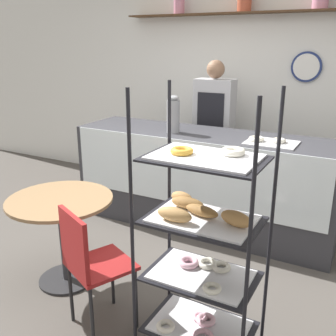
{
  "coord_description": "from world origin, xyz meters",
  "views": [
    {
      "loc": [
        1.5,
        -2.37,
        1.87
      ],
      "look_at": [
        0.0,
        0.41,
        0.85
      ],
      "focal_mm": 42.0,
      "sensor_mm": 36.0,
      "label": 1
    }
  ],
  "objects_px": {
    "pastry_rack": "(201,242)",
    "cafe_chair": "(89,259)",
    "person_worker": "(213,128)",
    "donut_tray_counter": "(270,141)",
    "cafe_table": "(62,219)",
    "coffee_carafe": "(173,115)"
  },
  "relations": [
    {
      "from": "cafe_chair",
      "to": "donut_tray_counter",
      "type": "xyz_separation_m",
      "value": [
        0.69,
        1.73,
        0.48
      ]
    },
    {
      "from": "person_worker",
      "to": "coffee_carafe",
      "type": "relative_size",
      "value": 4.55
    },
    {
      "from": "pastry_rack",
      "to": "coffee_carafe",
      "type": "distance_m",
      "value": 1.83
    },
    {
      "from": "cafe_chair",
      "to": "coffee_carafe",
      "type": "relative_size",
      "value": 2.38
    },
    {
      "from": "pastry_rack",
      "to": "coffee_carafe",
      "type": "xyz_separation_m",
      "value": [
        -0.97,
        1.48,
        0.46
      ]
    },
    {
      "from": "pastry_rack",
      "to": "donut_tray_counter",
      "type": "distance_m",
      "value": 1.53
    },
    {
      "from": "person_worker",
      "to": "coffee_carafe",
      "type": "height_order",
      "value": "person_worker"
    },
    {
      "from": "donut_tray_counter",
      "to": "person_worker",
      "type": "bearing_deg",
      "value": 139.08
    },
    {
      "from": "pastry_rack",
      "to": "person_worker",
      "type": "xyz_separation_m",
      "value": [
        -0.83,
        2.23,
        0.19
      ]
    },
    {
      "from": "cafe_table",
      "to": "cafe_chair",
      "type": "xyz_separation_m",
      "value": [
        0.56,
        -0.35,
        -0.01
      ]
    },
    {
      "from": "coffee_carafe",
      "to": "donut_tray_counter",
      "type": "bearing_deg",
      "value": 1.13
    },
    {
      "from": "person_worker",
      "to": "cafe_table",
      "type": "distance_m",
      "value": 2.17
    },
    {
      "from": "pastry_rack",
      "to": "cafe_chair",
      "type": "bearing_deg",
      "value": -161.37
    },
    {
      "from": "cafe_chair",
      "to": "cafe_table",
      "type": "bearing_deg",
      "value": -7.33
    },
    {
      "from": "person_worker",
      "to": "pastry_rack",
      "type": "bearing_deg",
      "value": -69.57
    },
    {
      "from": "donut_tray_counter",
      "to": "pastry_rack",
      "type": "bearing_deg",
      "value": -90.22
    },
    {
      "from": "pastry_rack",
      "to": "donut_tray_counter",
      "type": "xyz_separation_m",
      "value": [
        0.01,
        1.5,
        0.29
      ]
    },
    {
      "from": "pastry_rack",
      "to": "cafe_chair",
      "type": "height_order",
      "value": "pastry_rack"
    },
    {
      "from": "pastry_rack",
      "to": "cafe_chair",
      "type": "distance_m",
      "value": 0.74
    },
    {
      "from": "cafe_table",
      "to": "donut_tray_counter",
      "type": "distance_m",
      "value": 1.91
    },
    {
      "from": "cafe_table",
      "to": "pastry_rack",
      "type": "bearing_deg",
      "value": -5.75
    },
    {
      "from": "cafe_chair",
      "to": "coffee_carafe",
      "type": "height_order",
      "value": "coffee_carafe"
    }
  ]
}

